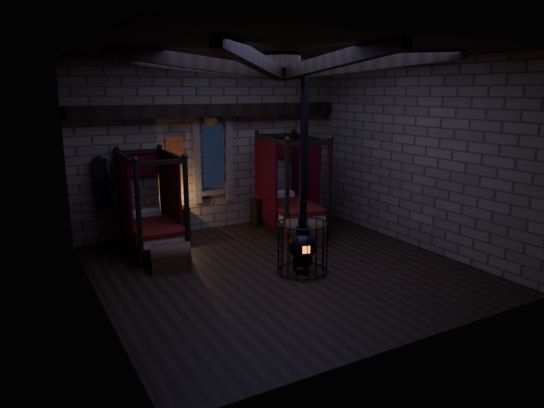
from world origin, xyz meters
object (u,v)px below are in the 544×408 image
bed_right (289,206)px  trunk_left (171,258)px  bed_left (152,226)px  stove (303,242)px  trunk_right (304,233)px

bed_right → trunk_left: size_ratio=2.79×
bed_left → bed_right: 3.60m
stove → trunk_right: bearing=74.0°
bed_right → stove: stove is taller
bed_left → bed_right: size_ratio=0.89×
bed_left → trunk_left: bearing=-89.4°
trunk_left → trunk_right: (3.20, 0.04, 0.04)m
bed_left → stove: 3.60m
trunk_left → trunk_right: bearing=16.0°
stove → bed_right: bearing=81.3°
trunk_left → stove: stove is taller
bed_left → bed_right: bed_right is taller
trunk_left → trunk_right: trunk_right is taller
bed_right → stove: 3.18m
stove → bed_left: bearing=145.2°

